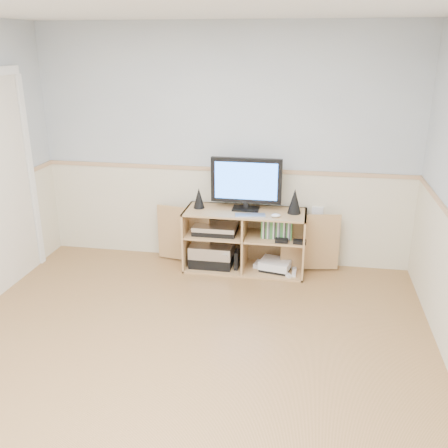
{
  "coord_description": "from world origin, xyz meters",
  "views": [
    {
      "loc": [
        0.89,
        -2.86,
        2.28
      ],
      "look_at": [
        0.18,
        1.2,
        0.78
      ],
      "focal_mm": 40.0,
      "sensor_mm": 36.0,
      "label": 1
    }
  ],
  "objects_px": {
    "monitor": "(246,182)",
    "keyboard": "(250,215)",
    "media_cabinet": "(245,238)",
    "game_consoles": "(274,265)"
  },
  "relations": [
    {
      "from": "monitor",
      "to": "media_cabinet",
      "type": "bearing_deg",
      "value": 90.0
    },
    {
      "from": "keyboard",
      "to": "game_consoles",
      "type": "distance_m",
      "value": 0.65
    },
    {
      "from": "game_consoles",
      "to": "keyboard",
      "type": "bearing_deg",
      "value": -153.28
    },
    {
      "from": "monitor",
      "to": "keyboard",
      "type": "relative_size",
      "value": 2.4
    },
    {
      "from": "media_cabinet",
      "to": "monitor",
      "type": "bearing_deg",
      "value": -90.0
    },
    {
      "from": "game_consoles",
      "to": "media_cabinet",
      "type": "bearing_deg",
      "value": 168.07
    },
    {
      "from": "media_cabinet",
      "to": "keyboard",
      "type": "xyz_separation_m",
      "value": [
        0.07,
        -0.2,
        0.32
      ]
    },
    {
      "from": "monitor",
      "to": "keyboard",
      "type": "xyz_separation_m",
      "value": [
        0.07,
        -0.19,
        -0.29
      ]
    },
    {
      "from": "monitor",
      "to": "keyboard",
      "type": "height_order",
      "value": "monitor"
    },
    {
      "from": "keyboard",
      "to": "game_consoles",
      "type": "bearing_deg",
      "value": 18.03
    }
  ]
}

